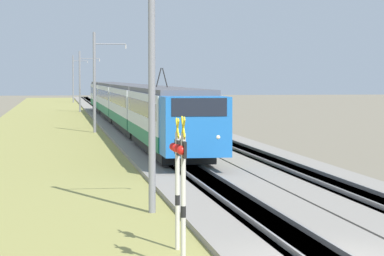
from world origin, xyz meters
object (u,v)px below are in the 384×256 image
object	(u,v)px
catenary_mast_mid	(95,81)
catenary_mast_near	(154,84)
catenary_mast_far	(80,81)
passenger_train	(126,102)
crossing_signal_near	(183,179)
crossing_signal_aux	(177,172)
catenary_mast_distant	(74,79)

from	to	relation	value
catenary_mast_mid	catenary_mast_near	bearing A→B (deg)	180.00
catenary_mast_near	catenary_mast_far	world-z (taller)	catenary_mast_near
catenary_mast_mid	catenary_mast_far	distance (m)	41.65
catenary_mast_mid	passenger_train	bearing A→B (deg)	-22.37
crossing_signal_near	crossing_signal_aux	world-z (taller)	crossing_signal_near
crossing_signal_aux	catenary_mast_mid	xyz separation A→B (m)	(47.79, -0.11, 1.99)
catenary_mast_far	catenary_mast_distant	world-z (taller)	catenary_mast_distant
catenary_mast_near	catenary_mast_far	distance (m)	83.29
passenger_train	catenary_mast_near	world-z (taller)	catenary_mast_near
catenary_mast_far	passenger_train	bearing A→B (deg)	-175.31
crossing_signal_near	catenary_mast_mid	distance (m)	50.17
catenary_mast_mid	catenary_mast_far	bearing A→B (deg)	-0.00
passenger_train	crossing_signal_near	distance (m)	57.14
catenary_mast_near	catenary_mast_distant	distance (m)	124.94
catenary_mast_distant	crossing_signal_near	bearing A→B (deg)	179.87
crossing_signal_near	catenary_mast_near	xyz separation A→B (m)	(8.48, -0.29, 2.01)
catenary_mast_near	catenary_mast_mid	size ratio (longest dim) A/B	1.03
crossing_signal_aux	catenary_mast_far	xyz separation A→B (m)	(89.44, -0.11, 1.85)
crossing_signal_near	catenary_mast_mid	world-z (taller)	catenary_mast_mid
catenary_mast_near	catenary_mast_mid	distance (m)	41.65
catenary_mast_far	catenary_mast_distant	xyz separation A→B (m)	(41.65, 0.00, 0.24)
passenger_train	crossing_signal_aux	bearing A→B (deg)	-3.09
crossing_signal_aux	catenary_mast_distant	size ratio (longest dim) A/B	0.42
passenger_train	crossing_signal_aux	xyz separation A→B (m)	(-54.71, 2.96, -0.22)
catenary_mast_distant	crossing_signal_aux	bearing A→B (deg)	179.95
passenger_train	catenary_mast_distant	world-z (taller)	catenary_mast_distant
passenger_train	catenary_mast_distant	xyz separation A→B (m)	(76.37, 2.85, 1.87)
crossing_signal_aux	catenary_mast_near	xyz separation A→B (m)	(6.15, -0.11, 2.10)
catenary_mast_mid	catenary_mast_far	size ratio (longest dim) A/B	1.04
passenger_train	catenary_mast_mid	xyz separation A→B (m)	(-6.92, 2.85, 1.77)
passenger_train	catenary_mast_near	xyz separation A→B (m)	(-48.57, 2.85, 1.88)
crossing_signal_near	catenary_mast_far	world-z (taller)	catenary_mast_far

